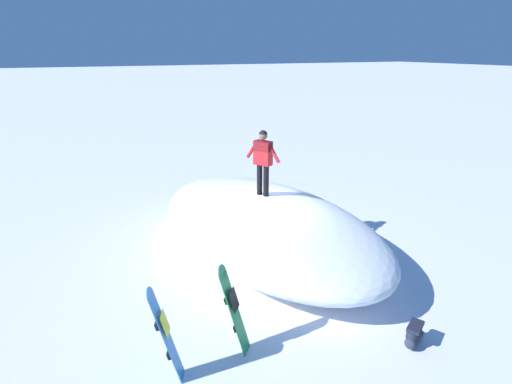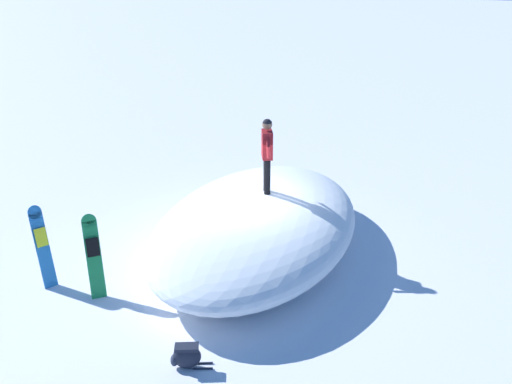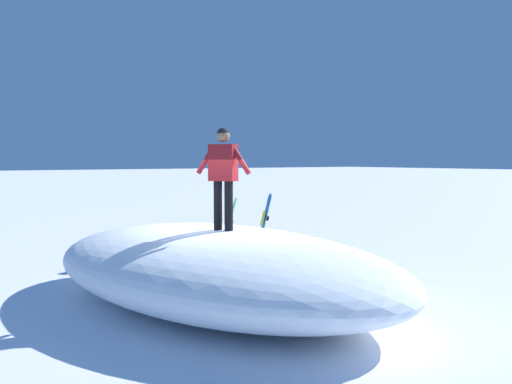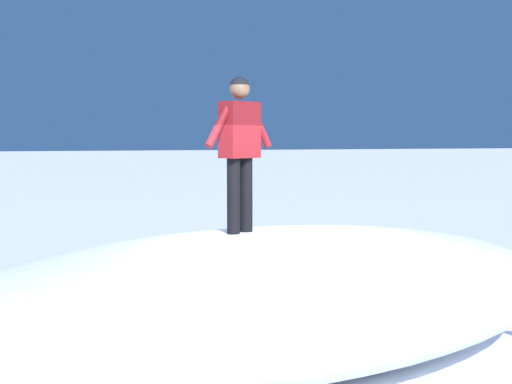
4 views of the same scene
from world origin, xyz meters
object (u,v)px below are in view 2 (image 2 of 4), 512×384
(snowboarder_standing, at_px, (267,149))
(snowboard_primary_upright, at_px, (93,254))
(snowboard_secondary_upright, at_px, (42,245))
(backpack_near, at_px, (186,356))

(snowboarder_standing, bearing_deg, snowboard_primary_upright, 57.36)
(snowboarder_standing, height_order, snowboard_secondary_upright, snowboarder_standing)
(snowboard_secondary_upright, height_order, backpack_near, snowboard_secondary_upright)
(snowboard_primary_upright, xyz_separation_m, backpack_near, (-2.86, 1.22, -0.62))
(snowboard_primary_upright, distance_m, backpack_near, 3.17)
(snowboarder_standing, distance_m, snowboard_secondary_upright, 5.02)
(snowboard_primary_upright, bearing_deg, snowboard_secondary_upright, 8.29)
(snowboarder_standing, xyz_separation_m, snowboard_primary_upright, (2.13, 3.32, -1.51))
(snowboard_secondary_upright, distance_m, backpack_near, 4.21)
(snowboard_secondary_upright, xyz_separation_m, backpack_near, (-4.02, 1.05, -0.64))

